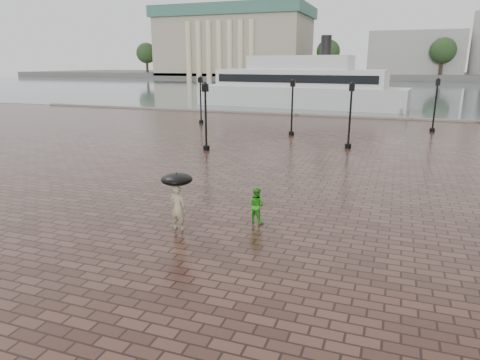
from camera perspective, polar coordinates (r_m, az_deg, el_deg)
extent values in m
plane|color=#331D17|center=(18.14, -0.26, -3.08)|extent=(300.00, 300.00, 0.00)
plane|color=#4E5B5E|center=(108.45, 17.22, 11.66)|extent=(240.00, 240.00, 0.00)
cube|color=slate|center=(48.85, 13.01, 8.23)|extent=(80.00, 0.60, 0.30)
cube|color=#4C4C47|center=(176.30, 18.59, 13.05)|extent=(300.00, 60.00, 2.00)
cube|color=gray|center=(172.40, -0.72, 17.44)|extent=(55.00, 30.00, 22.00)
cube|color=#366353|center=(173.25, -0.73, 21.41)|extent=(57.00, 32.00, 4.00)
cube|color=gray|center=(166.22, 22.26, 15.39)|extent=(30.00, 22.00, 14.00)
cylinder|color=#2D2119|center=(181.58, -12.26, 14.47)|extent=(1.00, 1.00, 8.00)
sphere|color=#1B3417|center=(181.61, -12.36, 16.21)|extent=(8.00, 8.00, 8.00)
cylinder|color=#2D2119|center=(165.40, -1.26, 14.75)|extent=(1.00, 1.00, 8.00)
sphere|color=#1B3417|center=(165.44, -1.27, 16.66)|extent=(8.00, 8.00, 8.00)
cylinder|color=#2D2119|center=(156.00, 11.57, 14.42)|extent=(1.00, 1.00, 8.00)
sphere|color=#1B3417|center=(156.04, 11.68, 16.44)|extent=(8.00, 8.00, 8.00)
cylinder|color=#2D2119|center=(154.62, 25.22, 13.31)|extent=(1.00, 1.00, 8.00)
sphere|color=#1B3417|center=(154.65, 25.46, 15.33)|extent=(8.00, 8.00, 8.00)
cylinder|color=black|center=(29.29, -4.50, 4.32)|extent=(0.44, 0.44, 0.30)
cylinder|color=black|center=(28.99, -4.58, 7.91)|extent=(0.14, 0.14, 4.00)
cube|color=black|center=(28.79, -4.67, 12.15)|extent=(0.35, 0.35, 0.50)
sphere|color=beige|center=(28.79, -4.67, 12.15)|extent=(0.28, 0.28, 0.28)
cylinder|color=black|center=(30.80, 14.20, 4.44)|extent=(0.44, 0.44, 0.30)
cylinder|color=black|center=(30.51, 14.43, 7.85)|extent=(0.14, 0.14, 4.00)
cube|color=black|center=(30.33, 14.71, 11.87)|extent=(0.35, 0.35, 0.50)
sphere|color=beige|center=(30.33, 14.71, 11.87)|extent=(0.28, 0.28, 0.28)
cylinder|color=black|center=(42.53, -5.20, 7.75)|extent=(0.44, 0.44, 0.30)
cylinder|color=black|center=(42.33, -5.26, 10.23)|extent=(0.14, 0.14, 4.00)
cube|color=black|center=(42.19, -5.33, 13.14)|extent=(0.35, 0.35, 0.50)
sphere|color=beige|center=(42.19, -5.33, 13.14)|extent=(0.28, 0.28, 0.28)
cylinder|color=black|center=(40.64, 24.25, 6.11)|extent=(0.44, 0.44, 0.30)
cylinder|color=black|center=(40.42, 24.54, 8.69)|extent=(0.14, 0.14, 4.00)
cube|color=black|center=(40.28, 24.89, 11.72)|extent=(0.35, 0.35, 0.50)
sphere|color=beige|center=(40.28, 24.89, 11.72)|extent=(0.28, 0.28, 0.28)
cylinder|color=black|center=(35.50, 6.85, 6.20)|extent=(0.44, 0.44, 0.30)
cylinder|color=black|center=(35.26, 6.94, 9.17)|extent=(0.14, 0.14, 4.00)
cube|color=black|center=(35.09, 7.06, 12.66)|extent=(0.35, 0.35, 0.50)
sphere|color=beige|center=(35.09, 7.06, 12.66)|extent=(0.28, 0.28, 0.28)
imported|color=tan|center=(15.22, -8.28, -3.66)|extent=(0.61, 0.42, 1.63)
imported|color=green|center=(15.78, 2.19, -3.36)|extent=(0.77, 0.67, 1.34)
cube|color=#B9B9B9|center=(59.02, 7.87, 10.94)|extent=(28.23, 8.99, 2.67)
cube|color=silver|center=(58.89, 7.96, 13.31)|extent=(22.62, 7.63, 2.22)
cube|color=silver|center=(58.86, 8.03, 15.25)|extent=(13.71, 6.22, 1.78)
cylinder|color=black|center=(58.00, 11.40, 17.09)|extent=(1.33, 1.33, 2.67)
cube|color=black|center=(56.08, 7.05, 13.24)|extent=(21.03, 1.88, 1.00)
cube|color=black|center=(61.70, 8.79, 13.36)|extent=(21.03, 1.88, 1.00)
cylinder|color=black|center=(15.05, -8.36, -1.60)|extent=(0.02, 0.02, 0.95)
ellipsoid|color=black|center=(14.92, -8.43, 0.08)|extent=(1.10, 1.10, 0.39)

